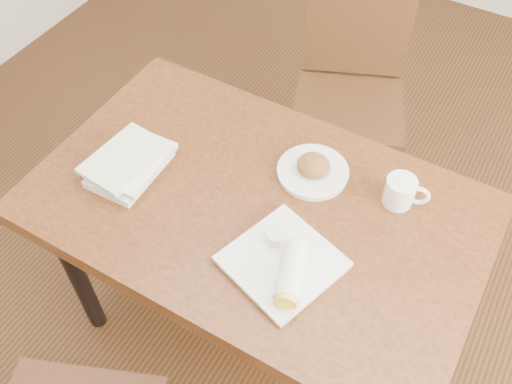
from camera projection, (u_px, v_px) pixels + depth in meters
The scene contains 7 objects.
ground at pixel (256, 324), 2.18m from camera, with size 4.00×5.00×0.01m, color #472814.
table at pixel (256, 221), 1.66m from camera, with size 1.26×0.78×0.75m.
chair_far at pixel (352, 79), 2.24m from camera, with size 0.55×0.55×0.95m.
plate_scone at pixel (313, 169), 1.64m from camera, with size 0.21×0.21×0.07m.
coffee_mug at pixel (401, 191), 1.56m from camera, with size 0.13×0.09×0.09m.
plate_burrito at pixel (285, 265), 1.43m from camera, with size 0.32×0.32×0.09m.
book_stack at pixel (130, 163), 1.64m from camera, with size 0.19×0.25×0.06m.
Camera 1 is at (0.49, -0.84, 2.01)m, focal length 40.00 mm.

